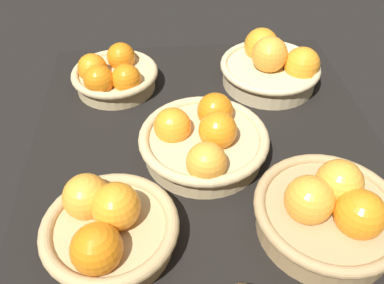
{
  "coord_description": "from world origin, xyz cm",
  "views": [
    {
      "loc": [
        -58.31,
        8.85,
        59.04
      ],
      "look_at": [
        -1.98,
        3.51,
        7.0
      ],
      "focal_mm": 37.55,
      "sensor_mm": 36.0,
      "label": 1
    }
  ],
  "objects_px": {
    "basket_near_left": "(329,211)",
    "basket_near_right": "(272,66)",
    "basket_far_left": "(107,227)",
    "basket_center": "(203,140)",
    "basket_far_right": "(113,75)"
  },
  "relations": [
    {
      "from": "basket_near_right",
      "to": "basket_far_right",
      "type": "bearing_deg",
      "value": 88.94
    },
    {
      "from": "basket_near_right",
      "to": "basket_far_left",
      "type": "bearing_deg",
      "value": 139.63
    },
    {
      "from": "basket_far_left",
      "to": "basket_far_right",
      "type": "bearing_deg",
      "value": 1.69
    },
    {
      "from": "basket_far_left",
      "to": "basket_center",
      "type": "bearing_deg",
      "value": -42.29
    },
    {
      "from": "basket_center",
      "to": "basket_far_left",
      "type": "bearing_deg",
      "value": 137.71
    },
    {
      "from": "basket_near_left",
      "to": "basket_near_right",
      "type": "height_order",
      "value": "basket_near_right"
    },
    {
      "from": "basket_center",
      "to": "basket_near_right",
      "type": "distance_m",
      "value": 0.31
    },
    {
      "from": "basket_center",
      "to": "basket_near_right",
      "type": "height_order",
      "value": "basket_near_right"
    },
    {
      "from": "basket_near_right",
      "to": "basket_far_right",
      "type": "xyz_separation_m",
      "value": [
        0.01,
        0.38,
        -0.01
      ]
    },
    {
      "from": "basket_far_left",
      "to": "basket_near_left",
      "type": "bearing_deg",
      "value": -90.91
    },
    {
      "from": "basket_near_left",
      "to": "basket_far_right",
      "type": "bearing_deg",
      "value": 39.5
    },
    {
      "from": "basket_near_left",
      "to": "basket_near_right",
      "type": "bearing_deg",
      "value": -1.8
    },
    {
      "from": "basket_near_left",
      "to": "basket_far_left",
      "type": "xyz_separation_m",
      "value": [
        0.01,
        0.35,
        -0.0
      ]
    },
    {
      "from": "basket_center",
      "to": "basket_near_right",
      "type": "bearing_deg",
      "value": -38.79
    },
    {
      "from": "basket_near_right",
      "to": "basket_far_left",
      "type": "relative_size",
      "value": 1.1
    }
  ]
}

